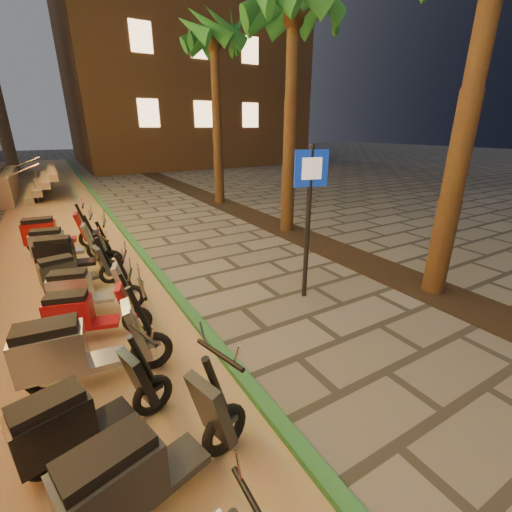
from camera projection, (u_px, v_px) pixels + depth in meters
ground at (397, 446)px, 3.50m from camera, size 120.00×120.00×0.00m
parking_strip at (61, 236)px, 10.31m from camera, size 3.40×60.00×0.01m
green_curb at (120, 226)px, 11.11m from camera, size 0.18×60.00×0.10m
planting_strip at (330, 248)px, 9.24m from camera, size 1.20×40.00×0.02m
apartment_block at (173, 10)px, 29.18m from camera, size 18.00×16.06×25.00m
palm_c at (294, 17)px, 8.84m from camera, size 2.97×3.02×6.91m
palm_d at (214, 45)px, 12.79m from camera, size 2.97×3.02×7.16m
pedestrian_sign at (309, 203)px, 5.99m from camera, size 0.61×0.17×2.80m
scooter_4 at (145, 466)px, 2.71m from camera, size 1.72×0.86×1.22m
scooter_5 at (81, 416)px, 3.25m from camera, size 1.55×0.77×1.09m
scooter_6 at (77, 350)px, 4.11m from camera, size 1.79×0.68×1.25m
scooter_7 at (86, 313)px, 5.10m from camera, size 1.47×0.75×1.04m
scooter_8 at (86, 290)px, 5.83m from camera, size 1.50×0.77×1.06m
scooter_9 at (72, 272)px, 6.57m from camera, size 1.48×0.65×1.04m
scooter_10 at (69, 255)px, 7.29m from camera, size 1.69×0.75×1.19m
scooter_11 at (60, 244)px, 8.00m from camera, size 1.63×0.71×1.14m
scooter_12 at (52, 233)px, 8.72m from camera, size 1.76×0.68×1.23m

